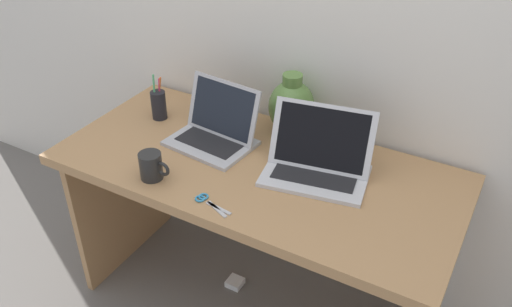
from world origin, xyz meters
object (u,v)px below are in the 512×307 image
(laptop_left, at_px, (216,127))
(pen_cup, at_px, (159,104))
(scissors, at_px, (207,202))
(laptop_right, at_px, (318,158))
(coffee_mug, at_px, (152,166))
(power_brick, at_px, (235,282))
(green_vase, at_px, (292,106))

(laptop_left, xyz_separation_m, pen_cup, (-0.30, 0.03, 0.00))
(pen_cup, height_order, scissors, pen_cup)
(laptop_left, bearing_deg, laptop_right, -0.68)
(laptop_right, distance_m, coffee_mug, 0.58)
(coffee_mug, bearing_deg, scissors, -4.96)
(laptop_left, distance_m, power_brick, 0.80)
(laptop_left, height_order, coffee_mug, laptop_left)
(coffee_mug, xyz_separation_m, power_brick, (0.13, 0.30, -0.78))
(green_vase, bearing_deg, power_brick, -121.96)
(laptop_left, height_order, green_vase, green_vase)
(laptop_left, xyz_separation_m, coffee_mug, (-0.06, -0.32, -0.01))
(green_vase, bearing_deg, scissors, -93.49)
(coffee_mug, relative_size, power_brick, 1.71)
(pen_cup, xyz_separation_m, power_brick, (0.38, -0.05, -0.80))
(pen_cup, relative_size, power_brick, 2.73)
(laptop_left, bearing_deg, power_brick, -12.70)
(laptop_left, height_order, power_brick, laptop_left)
(laptop_left, distance_m, scissors, 0.39)
(laptop_left, bearing_deg, coffee_mug, -101.06)
(pen_cup, bearing_deg, scissors, -37.51)
(green_vase, distance_m, pen_cup, 0.55)
(scissors, height_order, power_brick, scissors)
(coffee_mug, relative_size, pen_cup, 0.63)
(pen_cup, xyz_separation_m, scissors, (0.48, -0.37, -0.06))
(green_vase, distance_m, coffee_mug, 0.60)
(green_vase, relative_size, pen_cup, 1.27)
(laptop_left, height_order, laptop_right, laptop_right)
(laptop_left, bearing_deg, pen_cup, 173.70)
(pen_cup, bearing_deg, laptop_left, -6.30)
(laptop_right, relative_size, green_vase, 1.63)
(laptop_left, relative_size, laptop_right, 0.84)
(scissors, bearing_deg, coffee_mug, 175.04)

